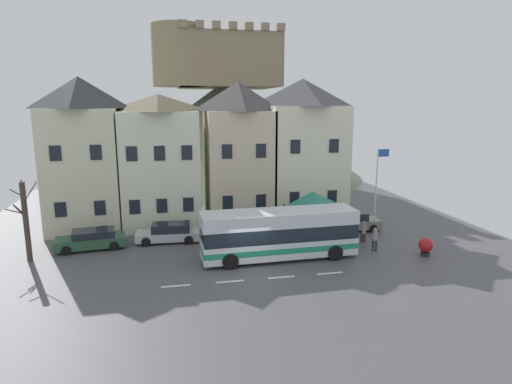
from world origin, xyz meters
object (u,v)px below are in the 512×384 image
at_px(transit_bus, 279,235).
at_px(bus_shelter, 312,200).
at_px(harbour_buoy, 426,246).
at_px(bare_tree_00, 26,220).
at_px(pedestrian_01, 352,230).
at_px(flagpole, 377,184).
at_px(public_bench, 325,226).
at_px(parked_car_00, 169,233).
at_px(pedestrian_00, 363,232).
at_px(townhouse_00, 84,155).
at_px(townhouse_02, 239,153).
at_px(townhouse_01, 161,160).
at_px(pedestrian_02, 375,238).
at_px(parked_car_01, 351,221).
at_px(townhouse_03, 302,149).
at_px(hilltop_castle, 226,124).
at_px(parked_car_02, 92,239).

bearing_deg(transit_bus, bus_shelter, 43.09).
distance_m(harbour_buoy, bare_tree_00, 25.74).
xyz_separation_m(pedestrian_01, flagpole, (2.74, 1.84, 2.91)).
relative_size(bus_shelter, public_bench, 2.11).
height_order(parked_car_00, bare_tree_00, bare_tree_00).
relative_size(pedestrian_00, public_bench, 0.91).
distance_m(townhouse_00, pedestrian_01, 21.41).
bearing_deg(townhouse_02, flagpole, -30.11).
xyz_separation_m(townhouse_01, pedestrian_02, (14.13, -10.42, -4.38)).
height_order(bus_shelter, harbour_buoy, bus_shelter).
distance_m(townhouse_02, harbour_buoy, 16.28).
distance_m(pedestrian_00, pedestrian_02, 1.92).
distance_m(townhouse_02, bus_shelter, 8.27).
distance_m(townhouse_01, parked_car_00, 7.20).
height_order(transit_bus, bus_shelter, bus_shelter).
bearing_deg(pedestrian_00, transit_bus, -164.01).
height_order(parked_car_01, public_bench, parked_car_01).
distance_m(pedestrian_01, flagpole, 4.40).
relative_size(townhouse_03, flagpole, 1.82).
height_order(bus_shelter, parked_car_00, bus_shelter).
distance_m(hilltop_castle, parked_car_00, 29.86).
bearing_deg(townhouse_02, parked_car_00, -141.33).
distance_m(transit_bus, bare_tree_00, 16.00).
bearing_deg(pedestrian_00, public_bench, 119.20).
height_order(townhouse_03, pedestrian_01, townhouse_03).
distance_m(townhouse_03, flagpole, 7.89).
height_order(parked_car_02, pedestrian_02, pedestrian_02).
xyz_separation_m(public_bench, bare_tree_00, (-20.81, -2.27, 2.19)).
xyz_separation_m(transit_bus, public_bench, (5.09, 5.04, -1.12)).
bearing_deg(parked_car_00, pedestrian_00, 170.82).
relative_size(townhouse_01, townhouse_02, 0.91).
bearing_deg(transit_bus, townhouse_01, 123.73).
relative_size(transit_bus, public_bench, 5.88).
relative_size(transit_bus, flagpole, 1.54).
distance_m(townhouse_00, parked_car_01, 21.73).
relative_size(bus_shelter, parked_car_01, 0.82).
height_order(bus_shelter, parked_car_02, bus_shelter).
xyz_separation_m(parked_car_00, pedestrian_00, (13.76, -3.03, 0.13)).
xyz_separation_m(parked_car_02, flagpole, (21.00, -0.41, 3.17)).
distance_m(hilltop_castle, harbour_buoy, 36.08).
distance_m(pedestrian_01, pedestrian_02, 2.30).
distance_m(townhouse_03, pedestrian_01, 9.78).
bearing_deg(parked_car_02, townhouse_03, -167.31).
height_order(townhouse_03, harbour_buoy, townhouse_03).
xyz_separation_m(townhouse_00, parked_car_01, (20.50, -4.97, -5.24)).
height_order(bus_shelter, pedestrian_00, bus_shelter).
bearing_deg(pedestrian_00, townhouse_01, 149.09).
bearing_deg(pedestrian_01, parked_car_00, 168.07).
relative_size(townhouse_01, pedestrian_02, 6.53).
relative_size(parked_car_01, bare_tree_00, 0.86).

